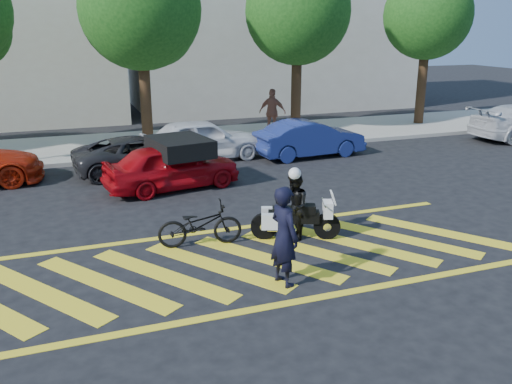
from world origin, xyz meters
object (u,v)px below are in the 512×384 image
object	(u,v)px
parked_mid_left	(141,155)
parked_mid_right	(202,139)
officer_bike	(284,236)
red_convertible	(172,166)
bicycle	(200,225)
officer_moto	(294,207)
parked_right	(310,139)
police_motorcycle	(294,219)

from	to	relation	value
parked_mid_left	parked_mid_right	distance (m)	2.54
officer_bike	red_convertible	distance (m)	6.91
bicycle	parked_mid_left	xyz separation A→B (m)	(-0.28, 6.71, 0.11)
officer_moto	parked_right	bearing A→B (deg)	172.37
bicycle	parked_mid_left	size ratio (longest dim) A/B	0.43
parked_mid_left	red_convertible	bearing A→B (deg)	-169.68
parked_mid_right	parked_right	world-z (taller)	parked_mid_right
officer_bike	bicycle	distance (m)	2.59
officer_moto	parked_mid_left	xyz separation A→B (m)	(-2.36, 7.09, -0.18)
parked_mid_right	officer_moto	bearing A→B (deg)	175.15
officer_bike	police_motorcycle	size ratio (longest dim) A/B	0.98
red_convertible	parked_right	bearing A→B (deg)	-77.73
officer_bike	parked_mid_left	xyz separation A→B (m)	(-1.28, 9.05, -0.36)
red_convertible	parked_mid_left	world-z (taller)	red_convertible
police_motorcycle	officer_moto	distance (m)	0.29
red_convertible	parked_right	distance (m)	6.07
officer_bike	bicycle	xyz separation A→B (m)	(-1.01, 2.34, -0.47)
officer_moto	red_convertible	distance (m)	5.21
officer_bike	officer_moto	distance (m)	2.25
bicycle	officer_moto	size ratio (longest dim) A/B	1.19
parked_right	bicycle	bearing A→B (deg)	135.47
bicycle	officer_moto	xyz separation A→B (m)	(2.08, -0.38, 0.29)
bicycle	red_convertible	size ratio (longest dim) A/B	0.46
parked_right	parked_mid_right	bearing A→B (deg)	74.14
officer_bike	parked_right	world-z (taller)	officer_bike
red_convertible	parked_mid_right	xyz separation A→B (m)	(1.75, 3.16, 0.07)
officer_bike	parked_right	distance (m)	10.44
police_motorcycle	officer_moto	bearing A→B (deg)	-123.71
bicycle	police_motorcycle	size ratio (longest dim) A/B	0.95
officer_bike	parked_mid_left	size ratio (longest dim) A/B	0.44
officer_bike	parked_right	xyz separation A→B (m)	(4.92, 9.20, -0.28)
bicycle	officer_moto	world-z (taller)	officer_moto
officer_bike	officer_moto	bearing A→B (deg)	-43.26
bicycle	officer_moto	distance (m)	2.14
officer_moto	parked_mid_right	bearing A→B (deg)	-159.56
officer_bike	red_convertible	world-z (taller)	officer_bike
police_motorcycle	parked_mid_left	distance (m)	7.47
officer_moto	red_convertible	xyz separation A→B (m)	(-1.76, 4.90, -0.10)
red_convertible	bicycle	bearing A→B (deg)	165.67
officer_bike	bicycle	bearing A→B (deg)	8.67
bicycle	officer_moto	bearing A→B (deg)	-93.99
officer_bike	bicycle	world-z (taller)	officer_bike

